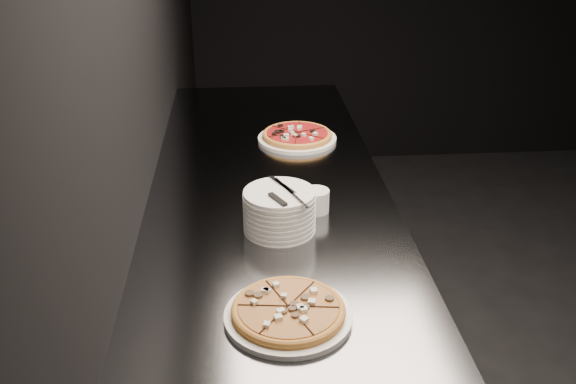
{
  "coord_description": "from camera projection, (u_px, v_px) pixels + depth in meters",
  "views": [
    {
      "loc": [
        -2.21,
        -1.69,
        1.79
      ],
      "look_at": [
        -2.08,
        -0.01,
        0.97
      ],
      "focal_mm": 40.0,
      "sensor_mm": 36.0,
      "label": 1
    }
  ],
  "objects": [
    {
      "name": "wall_left",
      "position": [
        127.0,
        47.0,
        1.66
      ],
      "size": [
        0.02,
        5.0,
        2.8
      ],
      "primitive_type": "cube",
      "color": "black",
      "rests_on": "floor"
    },
    {
      "name": "counter",
      "position": [
        272.0,
        330.0,
        2.1
      ],
      "size": [
        0.74,
        2.44,
        0.92
      ],
      "color": "slate",
      "rests_on": "floor"
    },
    {
      "name": "pizza_mushroom",
      "position": [
        288.0,
        312.0,
        1.41
      ],
      "size": [
        0.28,
        0.28,
        0.03
      ],
      "rotation": [
        0.0,
        0.0,
        -0.12
      ],
      "color": "white",
      "rests_on": "counter"
    },
    {
      "name": "pizza_tomato",
      "position": [
        297.0,
        136.0,
        2.37
      ],
      "size": [
        0.33,
        0.33,
        0.03
      ],
      "rotation": [
        0.0,
        0.0,
        0.36
      ],
      "color": "white",
      "rests_on": "counter"
    },
    {
      "name": "plate_stack",
      "position": [
        279.0,
        211.0,
        1.75
      ],
      "size": [
        0.2,
        0.2,
        0.12
      ],
      "color": "white",
      "rests_on": "counter"
    },
    {
      "name": "cutlery",
      "position": [
        283.0,
        193.0,
        1.71
      ],
      "size": [
        0.08,
        0.21,
        0.01
      ],
      "rotation": [
        0.0,
        0.0,
        0.47
      ],
      "color": "silver",
      "rests_on": "plate_stack"
    },
    {
      "name": "ramekin",
      "position": [
        316.0,
        200.0,
        1.86
      ],
      "size": [
        0.08,
        0.08,
        0.07
      ],
      "color": "silver",
      "rests_on": "counter"
    }
  ]
}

